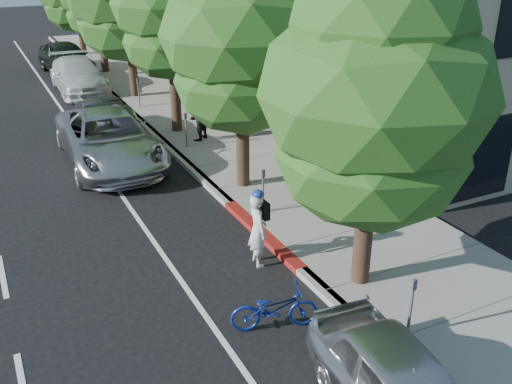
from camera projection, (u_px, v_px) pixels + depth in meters
ground at (281, 254)px, 14.01m from camera, size 120.00×120.00×0.00m
sidewalk at (231, 141)px, 21.44m from camera, size 4.60×56.00×0.15m
curb at (173, 151)px, 20.49m from camera, size 0.30×56.00×0.15m
curb_red_segment at (262, 234)px, 14.80m from camera, size 0.32×4.00×0.15m
storefront_building at (275, 9)px, 31.17m from camera, size 10.00×36.00×7.00m
street_tree_0 at (376, 97)px, 10.99m from camera, size 4.67×4.67×7.09m
street_tree_1 at (242, 38)px, 15.76m from camera, size 4.60×4.60×7.42m
street_tree_2 at (170, 6)px, 20.54m from camera, size 4.28×4.28×7.66m
cyclist at (258, 230)px, 13.25m from camera, size 0.50×0.70×1.80m
bicycle at (274, 308)px, 11.19m from camera, size 1.86×1.11×0.92m
silver_suv at (109, 139)px, 19.26m from camera, size 3.05×6.34×1.74m
dark_sedan at (106, 122)px, 21.60m from camera, size 1.52×4.27×1.40m
white_pickup at (78, 75)px, 28.33m from camera, size 2.32×5.57×1.61m
dark_suv_far at (66, 58)px, 31.98m from camera, size 2.75×5.43×1.77m
pedestrian at (197, 118)px, 21.04m from camera, size 1.05×1.00×1.71m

